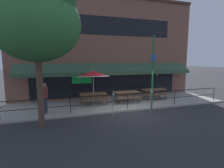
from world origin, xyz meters
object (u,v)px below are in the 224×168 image
object	(u,v)px
parking_meter_far	(151,93)
pedestrian_walking	(45,97)
street_sign_pole	(153,74)
street_tree_curbside	(39,19)
picnic_table_right	(154,91)
picnic_table_left	(93,96)
picnic_table_centre	(127,94)
parking_meter_near	(113,96)
patio_umbrella_left	(93,74)

from	to	relation	value
parking_meter_far	pedestrian_walking	bearing A→B (deg)	166.07
street_sign_pole	street_tree_curbside	xyz separation A→B (m)	(-6.00, -0.52, 2.54)
picnic_table_right	pedestrian_walking	bearing A→B (deg)	-170.72
picnic_table_left	street_tree_curbside	xyz separation A→B (m)	(-2.96, -2.97, 4.14)
picnic_table_centre	parking_meter_near	xyz separation A→B (m)	(-1.83, -2.43, 0.44)
picnic_table_left	picnic_table_right	size ratio (longest dim) A/B	1.00
street_sign_pole	parking_meter_far	bearing A→B (deg)	-142.29
picnic_table_left	street_tree_curbside	bearing A→B (deg)	-134.91
parking_meter_far	parking_meter_near	bearing A→B (deg)	-179.75
picnic_table_left	parking_meter_near	xyz separation A→B (m)	(0.57, -2.54, 0.44)
street_sign_pole	street_tree_curbside	bearing A→B (deg)	-175.02
picnic_table_left	picnic_table_centre	xyz separation A→B (m)	(2.40, -0.11, 0.00)
picnic_table_centre	patio_umbrella_left	xyz separation A→B (m)	(-2.40, 0.01, 1.47)
picnic_table_right	street_sign_pole	world-z (taller)	street_sign_pole
picnic_table_centre	pedestrian_walking	bearing A→B (deg)	-169.94
patio_umbrella_left	parking_meter_far	world-z (taller)	patio_umbrella_left
picnic_table_centre	parking_meter_far	xyz separation A→B (m)	(0.53, -2.42, 0.44)
picnic_table_right	street_sign_pole	size ratio (longest dim) A/B	0.40
picnic_table_centre	street_sign_pole	xyz separation A→B (m)	(0.64, -2.34, 1.60)
picnic_table_left	street_sign_pole	size ratio (longest dim) A/B	0.40
picnic_table_left	parking_meter_far	size ratio (longest dim) A/B	1.27
picnic_table_centre	street_tree_curbside	world-z (taller)	street_tree_curbside
patio_umbrella_left	pedestrian_walking	world-z (taller)	patio_umbrella_left
picnic_table_centre	parking_meter_near	size ratio (longest dim) A/B	1.27
picnic_table_left	pedestrian_walking	size ratio (longest dim) A/B	1.05
patio_umbrella_left	pedestrian_walking	size ratio (longest dim) A/B	1.40
picnic_table_left	patio_umbrella_left	bearing A→B (deg)	-90.00
patio_umbrella_left	parking_meter_far	size ratio (longest dim) A/B	1.69
patio_umbrella_left	street_sign_pole	xyz separation A→B (m)	(3.04, -2.35, 0.12)
parking_meter_far	picnic_table_left	bearing A→B (deg)	139.22
patio_umbrella_left	parking_meter_near	world-z (taller)	patio_umbrella_left
picnic_table_left	street_tree_curbside	world-z (taller)	street_tree_curbside
picnic_table_right	street_sign_pole	xyz separation A→B (m)	(-1.76, -2.66, 1.60)
picnic_table_right	street_tree_curbside	xyz separation A→B (m)	(-7.76, -3.18, 4.14)
street_sign_pole	street_tree_curbside	world-z (taller)	street_tree_curbside
pedestrian_walking	parking_meter_near	distance (m)	3.85
street_sign_pole	street_tree_curbside	distance (m)	6.54
picnic_table_centre	street_sign_pole	bearing A→B (deg)	-74.70
pedestrian_walking	picnic_table_left	bearing A→B (deg)	19.62
picnic_table_right	parking_meter_far	distance (m)	3.35
parking_meter_near	street_tree_curbside	distance (m)	5.13
pedestrian_walking	street_tree_curbside	size ratio (longest dim) A/B	0.25
pedestrian_walking	street_sign_pole	size ratio (longest dim) A/B	0.38
patio_umbrella_left	parking_meter_near	distance (m)	2.72
patio_umbrella_left	street_tree_curbside	xyz separation A→B (m)	(-2.96, -2.88, 2.67)
parking_meter_far	street_tree_curbside	size ratio (longest dim) A/B	0.21
street_tree_curbside	picnic_table_centre	bearing A→B (deg)	28.09
picnic_table_centre	picnic_table_right	distance (m)	2.42
parking_meter_far	picnic_table_centre	bearing A→B (deg)	102.40
pedestrian_walking	parking_meter_far	distance (m)	6.10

